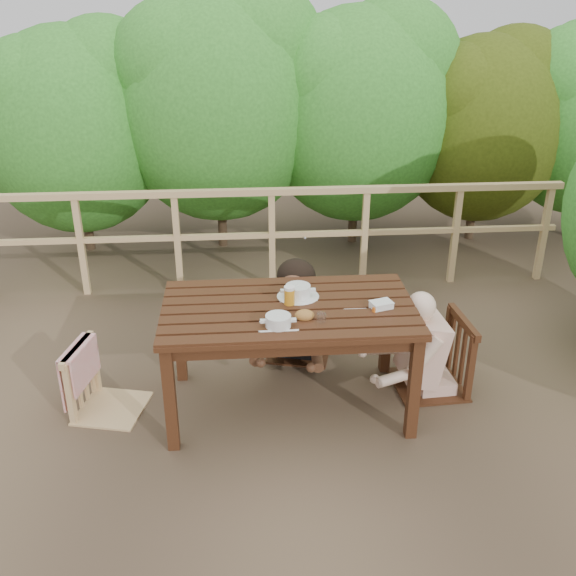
{
  "coord_description": "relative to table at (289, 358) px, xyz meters",
  "views": [
    {
      "loc": [
        -0.31,
        -3.85,
        2.73
      ],
      "look_at": [
        0.0,
        0.05,
        0.9
      ],
      "focal_mm": 40.59,
      "sensor_mm": 36.0,
      "label": 1
    }
  ],
  "objects": [
    {
      "name": "diner_right",
      "position": [
        1.09,
        0.16,
        0.25
      ],
      "size": [
        0.67,
        0.56,
        1.28
      ],
      "primitive_type": null,
      "rotation": [
        0.0,
        0.0,
        1.63
      ],
      "color": "#DBAB95",
      "rests_on": "ground"
    },
    {
      "name": "woman",
      "position": [
        0.15,
        0.75,
        0.28
      ],
      "size": [
        0.69,
        0.78,
        1.33
      ],
      "primitive_type": null,
      "rotation": [
        0.0,
        0.0,
        2.88
      ],
      "color": "black",
      "rests_on": "ground"
    },
    {
      "name": "bread_roll",
      "position": [
        0.09,
        -0.19,
        0.43
      ],
      "size": [
        0.13,
        0.1,
        0.07
      ],
      "primitive_type": "ellipsoid",
      "color": "#A26D34",
      "rests_on": "table"
    },
    {
      "name": "chair_left",
      "position": [
        -1.25,
        0.05,
        0.08
      ],
      "size": [
        0.56,
        0.56,
        0.93
      ],
      "primitive_type": "cube",
      "rotation": [
        0.0,
        0.0,
        1.34
      ],
      "color": "tan",
      "rests_on": "ground"
    },
    {
      "name": "table",
      "position": [
        0.0,
        0.0,
        0.0
      ],
      "size": [
        1.68,
        0.95,
        0.78
      ],
      "primitive_type": "cube",
      "color": "#341B0D",
      "rests_on": "ground"
    },
    {
      "name": "butter_tub",
      "position": [
        0.61,
        -0.08,
        0.42
      ],
      "size": [
        0.17,
        0.14,
        0.06
      ],
      "primitive_type": "cube",
      "rotation": [
        0.0,
        0.0,
        0.29
      ],
      "color": "white",
      "rests_on": "table"
    },
    {
      "name": "tumbler",
      "position": [
        0.19,
        -0.24,
        0.43
      ],
      "size": [
        0.06,
        0.06,
        0.07
      ],
      "primitive_type": "cylinder",
      "color": "white",
      "rests_on": "table"
    },
    {
      "name": "ground",
      "position": [
        0.0,
        0.0,
        -0.39
      ],
      "size": [
        60.0,
        60.0,
        0.0
      ],
      "primitive_type": "plane",
      "color": "brown",
      "rests_on": "ground"
    },
    {
      "name": "hedge_row",
      "position": [
        0.4,
        3.2,
        1.51
      ],
      "size": [
        6.6,
        1.6,
        3.8
      ],
      "primitive_type": null,
      "color": "#2E7122",
      "rests_on": "ground"
    },
    {
      "name": "chair_right",
      "position": [
        1.06,
        0.16,
        0.13
      ],
      "size": [
        0.55,
        0.55,
        1.04
      ],
      "primitive_type": "cube",
      "rotation": [
        0.0,
        0.0,
        -1.51
      ],
      "color": "#341B0D",
      "rests_on": "ground"
    },
    {
      "name": "chair_far",
      "position": [
        0.15,
        0.73,
        0.1
      ],
      "size": [
        0.59,
        0.59,
        0.98
      ],
      "primitive_type": "cube",
      "rotation": [
        0.0,
        0.0,
        -0.26
      ],
      "color": "#341B0D",
      "rests_on": "ground"
    },
    {
      "name": "soup_far",
      "position": [
        0.08,
        0.14,
        0.44
      ],
      "size": [
        0.29,
        0.29,
        0.1
      ],
      "primitive_type": "cylinder",
      "color": "silver",
      "rests_on": "table"
    },
    {
      "name": "soup_near",
      "position": [
        -0.09,
        -0.28,
        0.43
      ],
      "size": [
        0.27,
        0.27,
        0.09
      ],
      "primitive_type": "cylinder",
      "color": "white",
      "rests_on": "table"
    },
    {
      "name": "beer_glass",
      "position": [
        0.01,
        0.03,
        0.46
      ],
      "size": [
        0.07,
        0.07,
        0.14
      ],
      "primitive_type": "cylinder",
      "color": "orange",
      "rests_on": "table"
    },
    {
      "name": "railing",
      "position": [
        0.0,
        2.0,
        0.12
      ],
      "size": [
        5.6,
        0.1,
        1.01
      ],
      "primitive_type": "cube",
      "color": "tan",
      "rests_on": "ground"
    }
  ]
}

